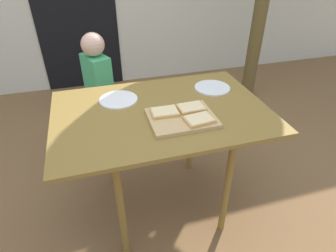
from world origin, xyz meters
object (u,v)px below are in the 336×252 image
object	(u,v)px
cutting_board	(182,118)
child_left	(99,89)
dining_table	(161,122)
pizza_slice_near_right	(199,119)
plate_white_right	(212,88)
pizza_slice_far_right	(191,108)
pizza_slice_far_left	(165,112)
plate_white_left	(119,100)

from	to	relation	value
cutting_board	child_left	world-z (taller)	child_left
dining_table	pizza_slice_near_right	bearing A→B (deg)	-52.29
plate_white_right	pizza_slice_far_right	bearing A→B (deg)	-134.05
pizza_slice_far_left	dining_table	bearing A→B (deg)	93.15
pizza_slice_far_right	pizza_slice_near_right	xyz separation A→B (m)	(-0.00, -0.13, 0.00)
pizza_slice_far_right	plate_white_right	distance (m)	0.34
pizza_slice_far_right	child_left	bearing A→B (deg)	119.45
dining_table	pizza_slice_far_left	size ratio (longest dim) A/B	7.99
pizza_slice_far_left	child_left	distance (m)	0.90
plate_white_right	pizza_slice_near_right	bearing A→B (deg)	-122.74
plate_white_left	child_left	xyz separation A→B (m)	(-0.09, 0.56, -0.18)
pizza_slice_near_right	cutting_board	bearing A→B (deg)	136.52
pizza_slice_far_left	child_left	size ratio (longest dim) A/B	0.15
dining_table	pizza_slice_far_right	bearing A→B (deg)	-23.86
dining_table	plate_white_left	world-z (taller)	plate_white_left
dining_table	plate_white_left	bearing A→B (deg)	139.53
cutting_board	plate_white_right	size ratio (longest dim) A/B	1.54
cutting_board	pizza_slice_near_right	bearing A→B (deg)	-43.48
dining_table	pizza_slice_far_left	xyz separation A→B (m)	(0.00, -0.07, 0.11)
pizza_slice_far_left	plate_white_right	world-z (taller)	pizza_slice_far_left
pizza_slice_near_right	pizza_slice_far_left	size ratio (longest dim) A/B	1.05
dining_table	child_left	size ratio (longest dim) A/B	1.17
plate_white_left	dining_table	bearing A→B (deg)	-40.47
pizza_slice_near_right	pizza_slice_far_left	world-z (taller)	same
cutting_board	plate_white_right	xyz separation A→B (m)	(0.31, 0.30, -0.01)
pizza_slice_far_right	pizza_slice_near_right	size ratio (longest dim) A/B	0.94
cutting_board	dining_table	bearing A→B (deg)	121.93
cutting_board	pizza_slice_far_right	xyz separation A→B (m)	(0.07, 0.06, 0.02)
plate_white_right	dining_table	bearing A→B (deg)	-155.76
pizza_slice_near_right	pizza_slice_far_left	bearing A→B (deg)	140.07
dining_table	pizza_slice_far_right	world-z (taller)	pizza_slice_far_right
child_left	dining_table	bearing A→B (deg)	-67.71
pizza_slice_near_right	dining_table	bearing A→B (deg)	127.71
pizza_slice_near_right	child_left	distance (m)	1.06
child_left	pizza_slice_far_right	bearing A→B (deg)	-60.55
cutting_board	pizza_slice_far_left	xyz separation A→B (m)	(-0.08, 0.06, 0.02)
pizza_slice_far_right	plate_white_right	xyz separation A→B (m)	(0.23, 0.24, -0.02)
plate_white_left	child_left	world-z (taller)	child_left
cutting_board	pizza_slice_far_right	distance (m)	0.10
pizza_slice_far_right	plate_white_left	distance (m)	0.45
pizza_slice_far_left	plate_white_left	xyz separation A→B (m)	(-0.22, 0.26, -0.02)
cutting_board	pizza_slice_far_right	bearing A→B (deg)	38.51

